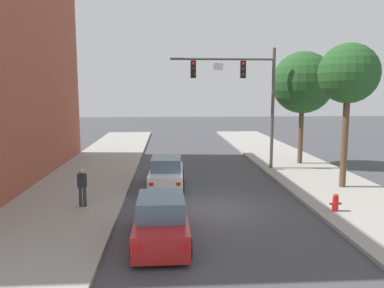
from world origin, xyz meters
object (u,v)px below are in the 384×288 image
at_px(traffic_signal_mast, 244,86).
at_px(street_tree_second, 303,83).
at_px(street_tree_nearest, 348,75).
at_px(car_following_red, 161,221).
at_px(car_lead_white, 166,174).
at_px(pedestrian_sidewalk_left_walker, 82,185).
at_px(fire_hydrant, 335,202).

relative_size(traffic_signal_mast, street_tree_second, 1.01).
height_order(street_tree_nearest, street_tree_second, street_tree_second).
bearing_deg(car_following_red, street_tree_nearest, 34.10).
relative_size(car_lead_white, pedestrian_sidewalk_left_walker, 2.61).
height_order(traffic_signal_mast, car_following_red, traffic_signal_mast).
bearing_deg(street_tree_nearest, car_following_red, -145.90).
relative_size(car_following_red, fire_hydrant, 5.90).
xyz_separation_m(fire_hydrant, street_tree_second, (2.19, 10.23, 5.05)).
height_order(traffic_signal_mast, pedestrian_sidewalk_left_walker, traffic_signal_mast).
xyz_separation_m(car_lead_white, street_tree_nearest, (8.99, -1.07, 5.08)).
distance_m(traffic_signal_mast, fire_hydrant, 10.29).
relative_size(pedestrian_sidewalk_left_walker, street_tree_nearest, 0.23).
bearing_deg(pedestrian_sidewalk_left_walker, street_tree_nearest, 11.45).
height_order(pedestrian_sidewalk_left_walker, street_tree_nearest, street_tree_nearest).
bearing_deg(street_tree_nearest, car_lead_white, 173.23).
bearing_deg(street_tree_nearest, pedestrian_sidewalk_left_walker, -168.55).
relative_size(car_following_red, street_tree_nearest, 0.59).
xyz_separation_m(fire_hydrant, street_tree_nearest, (2.12, 3.83, 5.30)).
relative_size(traffic_signal_mast, car_following_red, 1.76).
height_order(fire_hydrant, street_tree_nearest, street_tree_nearest).
bearing_deg(car_following_red, traffic_signal_mast, 65.95).
relative_size(car_following_red, pedestrian_sidewalk_left_walker, 2.59).
height_order(traffic_signal_mast, street_tree_nearest, traffic_signal_mast).
relative_size(car_following_red, street_tree_second, 0.57).
distance_m(fire_hydrant, street_tree_second, 11.62).
bearing_deg(fire_hydrant, traffic_signal_mast, 102.84).
xyz_separation_m(car_lead_white, street_tree_second, (9.06, 5.33, 4.83)).
xyz_separation_m(car_following_red, fire_hydrant, (7.02, 2.36, -0.22)).
bearing_deg(traffic_signal_mast, fire_hydrant, -77.16).
relative_size(car_lead_white, car_following_red, 1.01).
height_order(car_lead_white, fire_hydrant, car_lead_white).
relative_size(pedestrian_sidewalk_left_walker, street_tree_second, 0.22).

